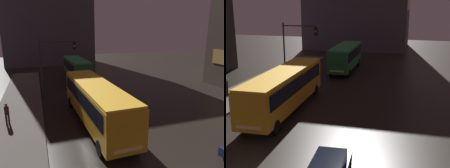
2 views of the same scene
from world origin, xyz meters
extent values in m
cube|color=#E0B25B|center=(4.85, 46.54, 7.91)|extent=(0.24, 10.20, 1.80)
cube|color=orange|center=(-3.04, 10.58, 1.83)|extent=(2.86, 12.01, 2.56)
cube|color=black|center=(-3.04, 10.58, 2.36)|extent=(2.89, 11.06, 1.10)
cube|color=yellow|center=(-3.04, 10.58, 3.19)|extent=(2.81, 11.77, 0.16)
cube|color=#F4CC72|center=(-2.85, 4.59, 0.95)|extent=(1.74, 0.15, 0.20)
cylinder|color=black|center=(-1.75, 6.04, 0.50)|extent=(0.28, 1.01, 1.00)
cylinder|color=black|center=(-4.04, 5.97, 0.50)|extent=(0.28, 1.01, 1.00)
cylinder|color=black|center=(-2.04, 15.18, 0.50)|extent=(0.28, 1.01, 1.00)
cylinder|color=black|center=(-4.33, 15.11, 0.50)|extent=(0.28, 1.01, 1.00)
cube|color=#236B38|center=(-1.72, 26.09, 1.79)|extent=(2.57, 9.35, 2.49)
cube|color=black|center=(-1.72, 26.09, 2.29)|extent=(2.62, 8.61, 1.10)
cube|color=#399252|center=(-1.72, 26.09, 3.12)|extent=(2.52, 9.17, 0.16)
cube|color=#F4CC72|center=(-1.61, 21.42, 0.95)|extent=(1.66, 0.14, 0.20)
cylinder|color=black|center=(-0.56, 22.86, 0.50)|extent=(0.27, 1.01, 1.00)
cylinder|color=black|center=(-2.72, 22.81, 0.50)|extent=(0.27, 1.01, 1.00)
cylinder|color=black|center=(-0.71, 29.36, 0.50)|extent=(0.27, 1.01, 1.00)
cylinder|color=black|center=(-2.87, 29.31, 0.50)|extent=(0.27, 1.01, 1.00)
cube|color=black|center=(3.28, 1.27, 1.10)|extent=(1.65, 2.50, 0.60)
cylinder|color=black|center=(3.97, 2.81, 0.32)|extent=(0.24, 0.65, 0.64)
cylinder|color=black|center=(2.38, 2.69, 0.32)|extent=(0.24, 0.65, 0.64)
cylinder|color=black|center=(-9.74, 12.38, 0.55)|extent=(0.14, 0.14, 0.80)
cylinder|color=black|center=(-9.56, 12.38, 0.55)|extent=(0.14, 0.14, 0.80)
cylinder|color=#422319|center=(-9.65, 12.38, 1.28)|extent=(0.34, 0.34, 0.66)
sphere|color=#8C664C|center=(-9.65, 12.38, 1.72)|extent=(0.22, 0.22, 0.22)
cylinder|color=#2D2D2D|center=(-6.74, 18.91, 3.19)|extent=(0.16, 0.16, 6.38)
cylinder|color=#2D2D2D|center=(-4.94, 18.91, 6.08)|extent=(3.59, 0.12, 0.12)
cube|color=black|center=(-3.15, 18.91, 5.58)|extent=(0.30, 0.24, 0.90)
sphere|color=#390706|center=(-3.15, 18.77, 5.86)|extent=(0.18, 0.18, 0.18)
sphere|color=gold|center=(-3.15, 18.77, 5.58)|extent=(0.18, 0.18, 0.18)
sphere|color=black|center=(-3.15, 18.77, 5.30)|extent=(0.18, 0.18, 0.18)
camera|label=1|loc=(-7.18, -5.17, 7.31)|focal=35.00mm
camera|label=2|loc=(7.10, -11.50, 8.68)|focal=50.00mm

